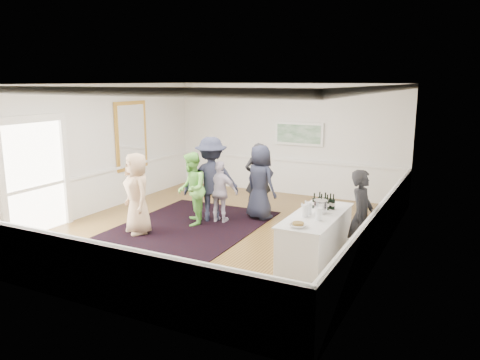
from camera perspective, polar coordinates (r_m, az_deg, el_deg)
The scene contains 23 objects.
floor at distance 10.49m, azimuth -2.57°, elevation -6.13°, with size 8.00×8.00×0.00m, color olive.
ceiling at distance 9.96m, azimuth -2.74°, elevation 11.64°, with size 7.00×8.00×0.02m, color white.
wall_left at distance 12.20m, azimuth -17.14°, elevation 3.65°, with size 0.02×8.00×3.20m, color white.
wall_right at distance 8.93m, azimuth 17.28°, elevation 0.74°, with size 0.02×8.00×3.20m, color white.
wall_back at distance 13.69m, azimuth 5.66°, elevation 4.99°, with size 7.00×0.02×3.20m, color white.
wall_front at distance 6.98m, azimuth -19.06°, elevation -2.45°, with size 7.00×0.02×3.20m, color white.
wainscoting at distance 10.34m, azimuth -2.59°, elevation -3.49°, with size 7.00×8.00×1.00m, color white, non-canonical shape.
mirror at distance 13.10m, azimuth -13.10°, elevation 5.30°, with size 0.05×1.25×1.85m.
doorway at distance 10.92m, azimuth -23.77°, elevation 1.26°, with size 0.10×1.78×2.56m.
landscape_painting at distance 13.48m, azimuth 7.18°, elevation 5.61°, with size 1.44×0.06×0.66m.
area_rug at distance 10.81m, azimuth -6.05°, elevation -5.56°, with size 2.94×3.85×0.02m, color black.
serving_table at distance 8.75m, azimuth 9.20°, elevation -6.92°, with size 0.83×2.19×0.89m.
bartender at distance 8.75m, azimuth 14.56°, elevation -4.33°, with size 0.63×0.41×1.72m, color black.
guest_tan at distance 10.29m, azimuth -12.42°, elevation -1.64°, with size 0.87×0.56×1.77m, color tan.
guest_green at distance 10.74m, azimuth -5.92°, elevation -1.08°, with size 0.82×0.64×1.68m, color #71C950.
guest_lilac at distance 10.87m, azimuth -2.40°, elevation -1.47°, with size 0.86×0.36×1.46m, color silver.
guest_dark_a at distance 10.99m, azimuth -3.52°, elevation 0.09°, with size 1.29×0.74×1.99m, color #1F2234.
guest_dark_b at distance 11.58m, azimuth 2.22°, elevation 0.19°, with size 0.65×0.43×1.78m, color black.
guest_navy at distance 11.14m, azimuth 2.48°, elevation -0.28°, with size 0.87×0.57×1.79m, color #1F2234.
wine_bottles at distance 9.00m, azimuth 10.26°, elevation -2.48°, with size 0.42×0.23×0.31m.
juice_pitchers at distance 8.41m, azimuth 8.61°, elevation -3.71°, with size 0.40×0.39×0.24m.
ice_bucket at distance 8.69m, azimuth 9.80°, elevation -3.26°, with size 0.26×0.26×0.24m, color silver.
nut_bowl at distance 7.84m, azimuth 7.10°, elevation -5.43°, with size 0.29×0.29×0.08m.
Camera 1 is at (4.92, -8.66, 3.27)m, focal length 35.00 mm.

